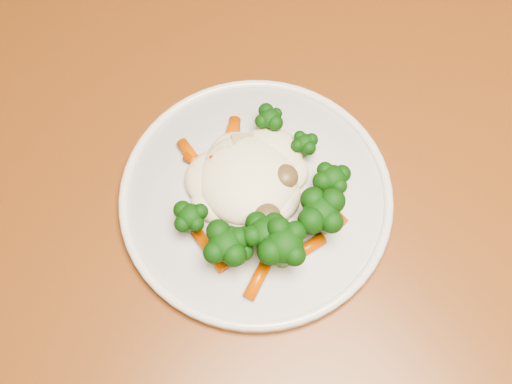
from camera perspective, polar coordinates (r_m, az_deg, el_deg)
dining_table at (r=0.75m, az=-7.65°, el=-4.93°), size 1.31×0.90×0.75m
plate at (r=0.66m, az=-0.00°, el=-0.50°), size 0.28×0.28×0.01m
meal at (r=0.63m, az=0.54°, el=-0.83°), size 0.18×0.19×0.05m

